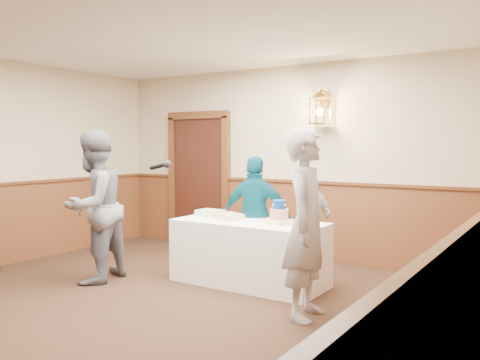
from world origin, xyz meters
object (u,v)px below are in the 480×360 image
(sheet_cake_green, at_px, (210,213))
(interviewer, at_px, (94,207))
(sheet_cake_yellow, at_px, (228,216))
(assistant_p, at_px, (256,216))
(display_table, at_px, (249,253))
(baker, at_px, (307,224))
(tiered_cake, at_px, (279,215))

(sheet_cake_green, height_order, interviewer, interviewer)
(sheet_cake_yellow, relative_size, assistant_p, 0.22)
(display_table, relative_size, sheet_cake_green, 5.62)
(baker, bearing_deg, tiered_cake, 36.11)
(display_table, bearing_deg, baker, -32.60)
(sheet_cake_green, height_order, assistant_p, assistant_p)
(baker, height_order, assistant_p, baker)
(sheet_cake_green, xyz_separation_m, interviewer, (-0.96, -1.05, 0.12))
(display_table, bearing_deg, tiered_cake, 1.02)
(sheet_cake_yellow, bearing_deg, display_table, 0.31)
(assistant_p, bearing_deg, tiered_cake, 129.83)
(sheet_cake_green, relative_size, baker, 0.18)
(display_table, height_order, interviewer, interviewer)
(sheet_cake_yellow, height_order, baker, baker)
(interviewer, xyz_separation_m, baker, (2.71, 0.24, -0.01))
(tiered_cake, xyz_separation_m, sheet_cake_yellow, (-0.69, -0.01, -0.07))
(tiered_cake, relative_size, baker, 0.19)
(baker, bearing_deg, sheet_cake_yellow, 55.04)
(sheet_cake_green, xyz_separation_m, assistant_p, (0.52, 0.26, -0.03))
(sheet_cake_yellow, xyz_separation_m, assistant_p, (0.16, 0.38, -0.03))
(sheet_cake_green, bearing_deg, tiered_cake, -6.15)
(assistant_p, bearing_deg, interviewer, 25.88)
(tiered_cake, distance_m, sheet_cake_yellow, 0.70)
(display_table, height_order, baker, baker)
(interviewer, distance_m, baker, 2.72)
(tiered_cake, height_order, sheet_cake_green, tiered_cake)
(baker, distance_m, assistant_p, 1.63)
(assistant_p, bearing_deg, sheet_cake_yellow, 51.62)
(interviewer, bearing_deg, tiered_cake, 105.02)
(sheet_cake_yellow, relative_size, baker, 0.19)
(tiered_cake, xyz_separation_m, assistant_p, (-0.53, 0.37, -0.10))
(interviewer, height_order, assistant_p, interviewer)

